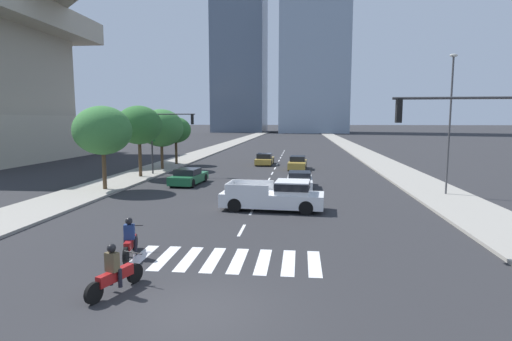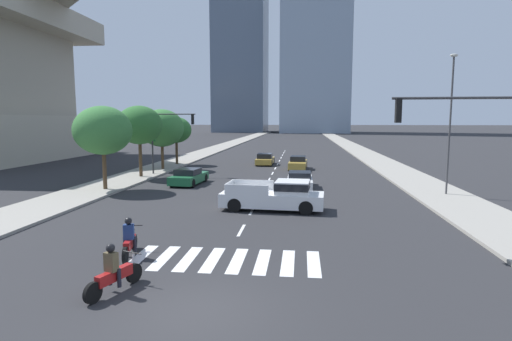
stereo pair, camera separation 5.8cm
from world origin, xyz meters
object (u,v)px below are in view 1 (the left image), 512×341
(motorcycle_lead, at_px, (115,273))
(sedan_gold_2, at_px, (265,159))
(motorcycle_trailing, at_px, (130,241))
(street_tree_third, at_px, (161,128))
(street_lamp_east, at_px, (450,116))
(street_tree_fourth, at_px, (176,130))
(street_tree_nearest, at_px, (102,131))
(pickup_truck, at_px, (277,196))
(traffic_signal_near, at_px, (479,138))
(street_tree_second, at_px, (139,125))
(sedan_green_3, at_px, (189,177))
(sedan_white_1, at_px, (300,180))
(traffic_signal_far, at_px, (168,130))
(sedan_gold_0, at_px, (298,163))

(motorcycle_lead, xyz_separation_m, sedan_gold_2, (1.32, 34.42, 0.00))
(motorcycle_trailing, xyz_separation_m, street_tree_third, (-7.53, 25.25, 3.60))
(street_lamp_east, xyz_separation_m, street_tree_fourth, (-23.25, 16.14, -1.39))
(street_lamp_east, distance_m, street_tree_nearest, 23.28)
(motorcycle_trailing, relative_size, pickup_truck, 0.37)
(traffic_signal_near, bearing_deg, street_tree_fourth, -54.24)
(street_tree_second, bearing_deg, sedan_green_3, -29.83)
(sedan_white_1, bearing_deg, traffic_signal_far, -115.06)
(sedan_gold_2, height_order, street_tree_second, street_tree_second)
(motorcycle_trailing, xyz_separation_m, street_tree_second, (-7.53, 19.68, 3.96))
(sedan_white_1, xyz_separation_m, sedan_green_3, (-8.61, 0.76, 0.03))
(motorcycle_trailing, bearing_deg, sedan_gold_2, -16.00)
(motorcycle_lead, relative_size, sedan_gold_2, 0.49)
(sedan_white_1, bearing_deg, pickup_truck, -8.94)
(motorcycle_trailing, relative_size, sedan_green_3, 0.49)
(street_lamp_east, height_order, street_tree_third, street_lamp_east)
(traffic_signal_far, distance_m, street_tree_second, 2.69)
(street_tree_third, bearing_deg, motorcycle_lead, -73.49)
(traffic_signal_far, bearing_deg, street_tree_fourth, 102.69)
(traffic_signal_far, bearing_deg, motorcycle_trailing, -75.31)
(street_tree_nearest, height_order, street_tree_third, street_tree_third)
(motorcycle_trailing, xyz_separation_m, traffic_signal_far, (-5.65, 21.54, 3.49))
(pickup_truck, bearing_deg, traffic_signal_near, -35.92)
(motorcycle_lead, xyz_separation_m, motorcycle_trailing, (-0.86, 3.08, 0.00))
(traffic_signal_near, bearing_deg, street_lamp_east, -104.43)
(motorcycle_lead, relative_size, street_tree_second, 0.35)
(motorcycle_lead, xyz_separation_m, street_tree_second, (-8.40, 22.75, 3.96))
(pickup_truck, relative_size, sedan_gold_2, 1.34)
(street_tree_fourth, bearing_deg, traffic_signal_far, -77.31)
(street_lamp_east, bearing_deg, street_tree_nearest, -178.53)
(sedan_gold_0, relative_size, street_tree_fourth, 0.84)
(street_tree_second, bearing_deg, traffic_signal_near, -41.38)
(sedan_gold_2, height_order, traffic_signal_near, traffic_signal_near)
(sedan_gold_2, relative_size, street_lamp_east, 0.48)
(traffic_signal_far, xyz_separation_m, street_tree_second, (-1.89, -1.86, 0.47))
(street_tree_second, xyz_separation_m, street_tree_fourth, (0.00, 10.25, -0.67))
(motorcycle_trailing, height_order, sedan_gold_0, motorcycle_trailing)
(sedan_gold_0, relative_size, traffic_signal_near, 0.72)
(sedan_gold_2, bearing_deg, pickup_truck, -172.30)
(sedan_green_3, xyz_separation_m, street_tree_third, (-5.05, 8.47, 3.60))
(pickup_truck, xyz_separation_m, street_tree_third, (-12.44, 16.89, 3.37))
(motorcycle_trailing, bearing_deg, street_tree_nearest, 17.71)
(sedan_green_3, height_order, street_tree_nearest, street_tree_nearest)
(street_lamp_east, relative_size, street_tree_third, 1.53)
(sedan_gold_2, xyz_separation_m, street_tree_nearest, (-9.71, -18.15, 3.67))
(sedan_gold_0, bearing_deg, sedan_green_3, -35.37)
(pickup_truck, distance_m, street_tree_nearest, 13.78)
(motorcycle_trailing, relative_size, sedan_gold_2, 0.50)
(motorcycle_lead, xyz_separation_m, street_tree_fourth, (-8.40, 33.00, 3.29))
(street_tree_third, relative_size, street_tree_fourth, 1.14)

